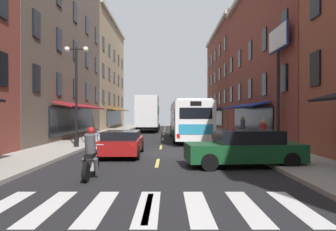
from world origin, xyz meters
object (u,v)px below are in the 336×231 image
motorcycle_rider (91,156)px  pedestrian_near (263,134)px  street_lamp_twin (76,92)px  bicycle_near (94,137)px  pedestrian_mid (243,127)px  billboard_sign (278,54)px  transit_bus (188,120)px  sedan_near (245,148)px  sedan_far (122,143)px  box_truck (148,114)px  sedan_mid (153,124)px

motorcycle_rider → pedestrian_near: pedestrian_near is taller
street_lamp_twin → bicycle_near: bearing=84.0°
pedestrian_mid → street_lamp_twin: (-11.11, -5.48, 2.35)m
street_lamp_twin → pedestrian_near: bearing=-9.1°
billboard_sign → street_lamp_twin: size_ratio=1.22×
transit_bus → pedestrian_near: (3.49, -8.58, -0.62)m
sedan_near → sedan_far: 6.25m
sedan_far → pedestrian_mid: size_ratio=2.60×
sedan_near → sedan_far: size_ratio=1.01×
sedan_near → billboard_sign: bearing=61.7°
motorcycle_rider → billboard_sign: bearing=44.5°
box_truck → sedan_far: size_ratio=1.78×
sedan_mid → bicycle_near: bearing=-97.1°
transit_bus → sedan_mid: 20.18m
box_truck → sedan_far: 21.45m
box_truck → bicycle_near: bearing=-100.3°
transit_bus → motorcycle_rider: size_ratio=5.64×
transit_bus → box_truck: bearing=108.9°
sedan_mid → motorcycle_rider: (-0.33, -35.33, -0.01)m
sedan_near → street_lamp_twin: street_lamp_twin is taller
sedan_far → sedan_mid: bearing=89.8°
sedan_mid → billboard_sign: bearing=-71.6°
box_truck → sedan_far: bearing=-89.9°
sedan_far → box_truck: bearing=90.1°
box_truck → pedestrian_mid: (8.00, -12.89, -1.04)m
box_truck → sedan_mid: size_ratio=1.86×
sedan_mid → pedestrian_mid: pedestrian_mid is taller
transit_bus → sedan_far: 10.72m
street_lamp_twin → box_truck: bearing=80.4°
pedestrian_near → bicycle_near: bearing=-38.7°
motorcycle_rider → sedan_mid: bearing=89.5°
pedestrian_near → pedestrian_mid: pedestrian_mid is taller
street_lamp_twin → transit_bus: bearing=44.4°
sedan_mid → sedan_far: 29.73m
sedan_far → transit_bus: bearing=68.5°
sedan_near → box_truck: bearing=102.2°
billboard_sign → bicycle_near: 13.10m
sedan_near → motorcycle_rider: size_ratio=2.24×
bicycle_near → billboard_sign: bearing=-13.6°
sedan_near → motorcycle_rider: bearing=-157.5°
transit_bus → billboard_sign: bearing=-52.9°
sedan_mid → pedestrian_near: bearing=-75.6°
pedestrian_mid → box_truck: bearing=161.4°
sedan_mid → street_lamp_twin: bearing=-97.0°
pedestrian_near → pedestrian_mid: size_ratio=0.93×
sedan_mid → pedestrian_mid: bearing=-69.7°
billboard_sign → pedestrian_near: bearing=-126.6°
transit_bus → sedan_near: bearing=-84.0°
sedan_near → bicycle_near: size_ratio=2.70×
billboard_sign → sedan_near: billboard_sign is taller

